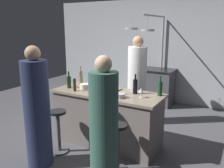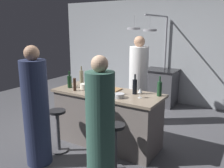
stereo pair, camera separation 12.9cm
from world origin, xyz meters
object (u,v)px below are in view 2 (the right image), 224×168
Objects in this scene: wine_bottle_dark at (135,86)px; chef at (138,84)px; guest_left at (36,111)px; wine_bottle_amber at (108,87)px; guest_right at (100,129)px; wine_glass_by_chef at (71,80)px; wine_glass_near_left_guest at (92,80)px; wine_glass_near_right_guest at (140,91)px; mixing_bowl_ceramic at (85,86)px; bar_stool_right at (115,146)px; pepper_mill at (75,84)px; wine_bottle_white at (82,77)px; wine_bottle_red at (70,81)px; bar_stool_left at (58,129)px; stove_range at (160,87)px; wine_bottle_green at (160,88)px; cutting_board at (111,89)px; mixing_bowl_steel at (119,96)px.

chef is at bearing 112.18° from wine_bottle_dark.
wine_bottle_amber is at bearing 55.16° from guest_left.
guest_right is 1.62m from wine_glass_by_chef.
wine_bottle_amber is at bearing -28.80° from wine_glass_near_left_guest.
wine_glass_near_right_guest is 1.03m from mixing_bowl_ceramic.
bar_stool_right is 1.26m from pepper_mill.
wine_bottle_dark is (0.39, -0.95, 0.21)m from chef.
wine_bottle_dark is at bearing -3.53° from wine_bottle_white.
wine_glass_near_right_guest is at bearing 3.66° from wine_bottle_red.
wine_glass_near_right_guest is at bearing 28.30° from bar_stool_left.
wine_bottle_amber is (-0.43, 0.50, 0.65)m from bar_stool_right.
wine_glass_near_right_guest is (0.50, 0.09, -0.02)m from wine_bottle_amber.
wine_bottle_amber is 2.15× the size of wine_glass_near_left_guest.
guest_left is 1.51m from wine_glass_near_right_guest.
wine_bottle_red is at bearing -94.11° from wine_bottle_white.
stove_range is 6.10× the size of wine_glass_near_right_guest.
bar_stool_right is 1.47m from wine_bottle_red.
wine_glass_by_chef reaches higher than bar_stool_left.
wine_bottle_green is 1.06× the size of wine_bottle_red.
wine_glass_by_chef reaches higher than stove_range.
bar_stool_right is (0.48, -1.69, -0.44)m from chef.
bar_stool_right is at bearing -54.80° from cutting_board.
wine_bottle_green reaches higher than bar_stool_right.
wine_bottle_dark is at bearing -67.82° from chef.
bar_stool_left is 2.17× the size of wine_bottle_amber.
guest_right is at bearing -44.06° from wine_bottle_white.
wine_glass_by_chef is 1.00× the size of wine_glass_near_left_guest.
wine_bottle_amber is at bearing -0.82° from wine_bottle_red.
chef reaches higher than wine_glass_near_right_guest.
wine_glass_near_right_guest is (1.03, -0.20, 0.00)m from wine_glass_near_left_guest.
bar_stool_right is at bearing -21.70° from pepper_mill.
wine_bottle_amber is at bearing -87.65° from chef.
wine_glass_near_left_guest is (-0.53, 0.29, -0.02)m from wine_bottle_amber.
wine_bottle_red is at bearing 179.18° from wine_bottle_amber.
wine_glass_by_chef is at bearing 172.91° from wine_bottle_amber.
mixing_bowl_steel is at bearing 44.04° from guest_left.
wine_glass_by_chef is at bearing 179.50° from wine_glass_near_right_guest.
wine_glass_near_left_guest is at bearing -4.88° from wine_bottle_white.
wine_bottle_green reaches higher than wine_glass_by_chef.
stove_range is 6.10× the size of wine_glass_by_chef.
wine_bottle_dark reaches higher than cutting_board.
bar_stool_left is at bearing -99.54° from stove_range.
pepper_mill is 1.44× the size of wine_glass_near_left_guest.
bar_stool_right is at bearing -82.82° from wine_bottle_dark.
wine_bottle_green is 1.24m from wine_glass_near_left_guest.
bar_stool_right is 4.32× the size of mixing_bowl_steel.
wine_bottle_amber reaches higher than wine_bottle_green.
wine_bottle_green is (1.47, 0.03, -0.01)m from wine_bottle_white.
pepper_mill is at bearing 158.30° from bar_stool_right.
mixing_bowl_steel is at bearing -44.16° from cutting_board.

